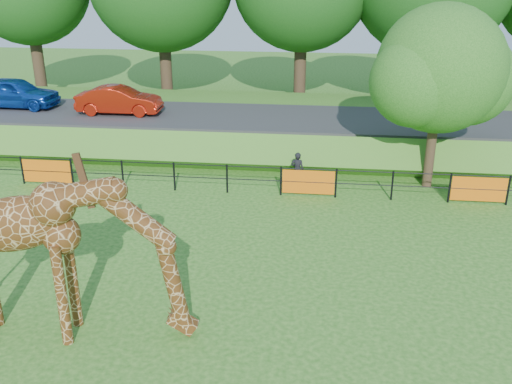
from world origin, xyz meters
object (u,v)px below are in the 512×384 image
visitor (297,170)px  giraffe (71,259)px  car_red (119,100)px  tree_east (442,74)px  car_blue (14,92)px

visitor → giraffe: bearing=76.6°
car_red → tree_east: tree_east is taller
car_red → tree_east: bearing=-107.9°
car_blue → visitor: 15.16m
visitor → tree_east: (5.04, 0.74, 3.59)m
giraffe → tree_east: bearing=43.0°
visitor → tree_east: bearing=-160.7°
car_blue → car_red: size_ratio=1.10×
car_blue → tree_east: size_ratio=0.63×
car_blue → car_red: (5.50, -0.66, -0.09)m
car_red → tree_east: (13.60, -4.10, 2.22)m
car_red → tree_east: 14.37m
car_red → tree_east: size_ratio=0.58×
car_red → visitor: car_red is taller
giraffe → tree_east: tree_east is taller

